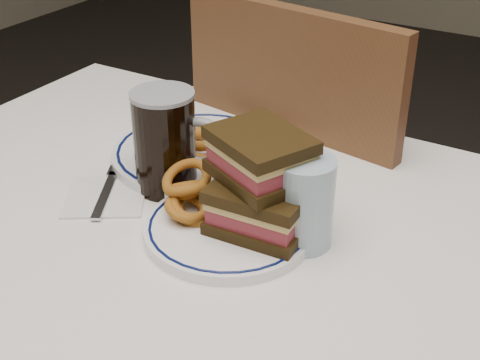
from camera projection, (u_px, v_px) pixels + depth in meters
The scene contains 11 objects.
dining_table at pixel (228, 291), 1.01m from camera, with size 1.27×0.87×0.75m.
chair_far at pixel (319, 201), 1.44m from camera, with size 0.52×0.52×0.98m.
main_plate at pixel (229, 228), 0.95m from camera, with size 0.24×0.24×0.02m.
reuben_sandwich at pixel (261, 182), 0.91m from camera, with size 0.17×0.15×0.14m.
onion_rings_main at pixel (191, 196), 0.96m from camera, with size 0.11×0.10×0.08m.
ketchup_ramekin at pixel (232, 173), 1.03m from camera, with size 0.06×0.06×0.03m.
beer_mug at pixel (167, 141), 1.02m from camera, with size 0.14×0.10×0.16m.
water_glass at pixel (304, 202), 0.90m from camera, with size 0.08×0.08×0.13m, color #9FBACD.
far_plate at pixel (200, 153), 1.14m from camera, with size 0.30×0.30×0.02m.
onion_rings_far at pixel (207, 141), 1.13m from camera, with size 0.09×0.11×0.06m.
napkin_fork at pixel (106, 195), 1.04m from camera, with size 0.17×0.17×0.01m.
Camera 1 is at (0.42, -0.67, 1.29)m, focal length 50.00 mm.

